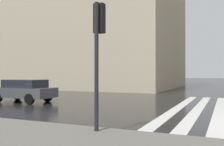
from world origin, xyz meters
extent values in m
cube|color=silver|center=(4.00, 1.74, 0.00)|extent=(13.00, 0.50, 0.01)
cube|color=silver|center=(4.00, 2.74, 0.00)|extent=(13.00, 0.50, 0.01)
cube|color=silver|center=(4.00, 3.74, 0.00)|extent=(13.00, 0.50, 0.01)
cube|color=beige|center=(21.80, 18.35, 8.76)|extent=(18.61, 22.33, 17.52)
cylinder|color=#232326|center=(-3.50, 4.81, 1.97)|extent=(0.12, 0.12, 3.64)
cube|color=black|center=(-3.32, 4.81, 3.36)|extent=(0.22, 0.30, 0.85)
sphere|color=red|center=(-3.20, 4.81, 3.64)|extent=(0.17, 0.17, 0.17)
sphere|color=orange|center=(-3.20, 4.81, 3.36)|extent=(0.17, 0.17, 0.17)
sphere|color=green|center=(-3.20, 4.81, 3.08)|extent=(0.17, 0.17, 0.17)
cube|color=#4C4C51|center=(2.50, 13.11, 0.61)|extent=(1.75, 4.10, 0.60)
cube|color=#232833|center=(2.50, 12.96, 1.16)|extent=(1.54, 2.46, 0.50)
cylinder|color=black|center=(3.33, 14.36, 0.31)|extent=(0.20, 0.62, 0.62)
cylinder|color=black|center=(1.68, 11.86, 0.31)|extent=(0.20, 0.62, 0.62)
cylinder|color=black|center=(3.33, 11.86, 0.31)|extent=(0.20, 0.62, 0.62)
camera|label=1|loc=(-9.92, 1.47, 1.75)|focal=41.05mm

